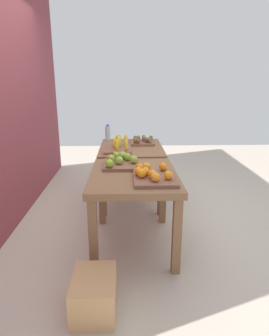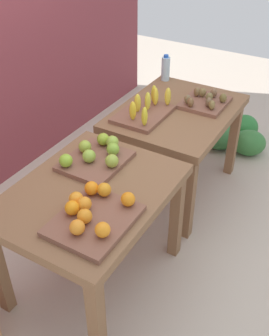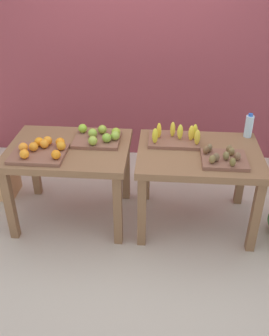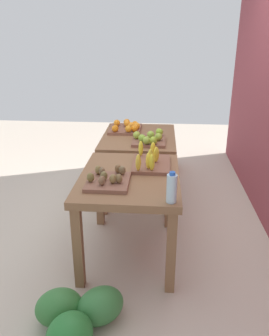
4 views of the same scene
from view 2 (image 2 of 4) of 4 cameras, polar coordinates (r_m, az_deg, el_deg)
The scene contains 9 objects.
ground_plane at distance 3.12m, azimuth 0.62°, elevation -8.14°, with size 8.00×8.00×0.00m, color #BFB09F.
display_table_left at distance 2.36m, azimuth -6.12°, elevation -5.11°, with size 1.04×0.80×0.74m.
display_table_right at distance 3.15m, azimuth 5.81°, elevation 6.40°, with size 1.04×0.80×0.74m.
orange_bin at distance 2.07m, azimuth -5.85°, elevation -6.41°, with size 0.45×0.36×0.11m.
apple_bin at distance 2.48m, azimuth -5.36°, elevation 1.67°, with size 0.41×0.35×0.11m.
banana_crate at distance 2.98m, azimuth 1.48°, elevation 8.07°, with size 0.44×0.32×0.17m.
kiwi_bin at distance 3.19m, azimuth 9.80°, elevation 9.21°, with size 0.36×0.32×0.10m.
water_bottle at distance 3.55m, azimuth 4.38°, elevation 13.72°, with size 0.07×0.07×0.22m.
watermelon_pile at distance 4.07m, azimuth 14.22°, elevation 4.42°, with size 0.65×0.66×0.27m.
Camera 2 is at (-1.96, -1.11, 2.16)m, focal length 43.57 mm.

